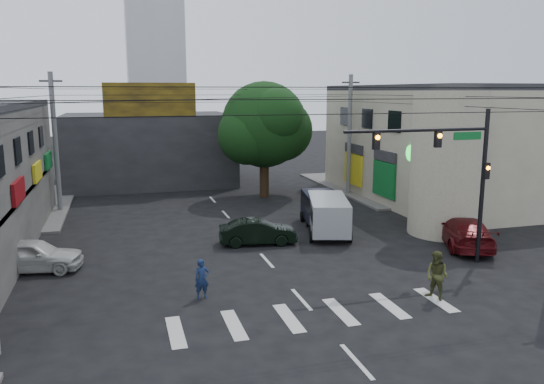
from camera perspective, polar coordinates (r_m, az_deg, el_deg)
name	(u,v)px	position (r m, az deg, el deg)	size (l,w,h in m)	color
ground	(279,274)	(23.71, 0.75, -8.84)	(160.00, 160.00, 0.00)	black
sidewalk_far_right	(419,185)	(47.03, 15.51, 0.76)	(16.00, 16.00, 0.15)	#514F4C
building_right	(457,145)	(42.39, 19.31, 4.84)	(14.00, 18.00, 8.00)	gray
corner_column	(447,164)	(31.07, 18.32, 2.92)	(4.00, 4.00, 8.00)	gray
building_far	(149,149)	(47.68, -13.11, 4.55)	(14.00, 10.00, 6.00)	#232326
billboard	(150,100)	(42.53, -12.98, 9.64)	(7.00, 0.30, 2.60)	olive
tower_distant	(153,2)	(92.65, -12.69, 19.29)	(9.00, 9.00, 44.00)	silver
street_tree	(264,125)	(39.85, -0.86, 7.22)	(6.40, 6.40, 8.70)	black
traffic_gantry	(453,162)	(25.09, 18.86, 3.03)	(7.10, 0.35, 7.20)	black
utility_pole_far_left	(55,143)	(37.71, -22.27, 4.88)	(0.32, 0.32, 9.20)	#59595B
utility_pole_far_right	(349,136)	(41.18, 8.32, 6.01)	(0.32, 0.32, 9.20)	#59595B
dark_sedan	(258,232)	(28.01, -1.54, -4.31)	(4.21, 1.94, 1.34)	black
white_compact	(32,255)	(26.19, -24.39, -6.22)	(4.60, 2.56, 1.48)	silver
maroon_sedan	(464,232)	(29.31, 20.00, -4.08)	(4.02, 5.74, 1.54)	#460A0D
silver_minivan	(328,216)	(29.95, 6.06, -2.63)	(3.35, 5.23, 2.08)	#A4A8AC
navy_van	(322,212)	(31.33, 5.45, -2.13)	(2.73, 5.15, 1.96)	black
traffic_officer	(202,279)	(21.05, -7.55, -9.26)	(0.61, 0.44, 1.57)	#132245
pedestrian_olive	(437,276)	(21.65, 17.32, -8.59)	(1.06, 1.16, 1.93)	#3B401D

